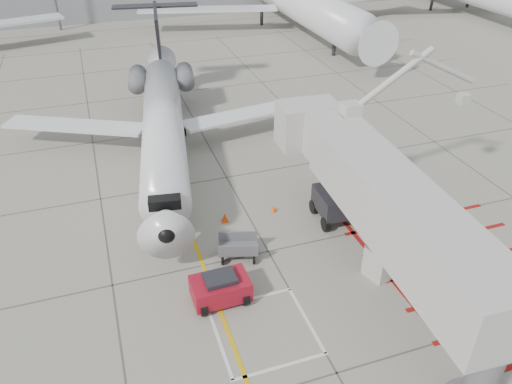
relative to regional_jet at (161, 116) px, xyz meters
name	(u,v)px	position (x,y,z in m)	size (l,w,h in m)	color
ground_plane	(298,304)	(3.51, -14.32, -3.84)	(260.00, 260.00, 0.00)	gray
regional_jet	(161,116)	(0.00, 0.00, 0.00)	(23.27, 29.34, 7.69)	silver
jet_bridge	(398,224)	(7.88, -14.77, -0.02)	(9.06, 19.13, 7.65)	beige
pushback_tug	(220,287)	(0.23, -12.91, -3.08)	(2.62, 1.64, 1.53)	maroon
baggage_cart	(238,248)	(1.88, -10.28, -3.21)	(2.02, 1.27, 1.27)	#5A595F
ground_power_unit	(388,258)	(8.53, -13.63, -2.99)	(2.16, 1.26, 1.71)	beige
cone_nose	(225,217)	(2.09, -6.96, -3.57)	(0.39, 0.39, 0.54)	#E33F0B
cone_side	(274,208)	(5.05, -6.95, -3.62)	(0.32, 0.32, 0.45)	#F2530C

